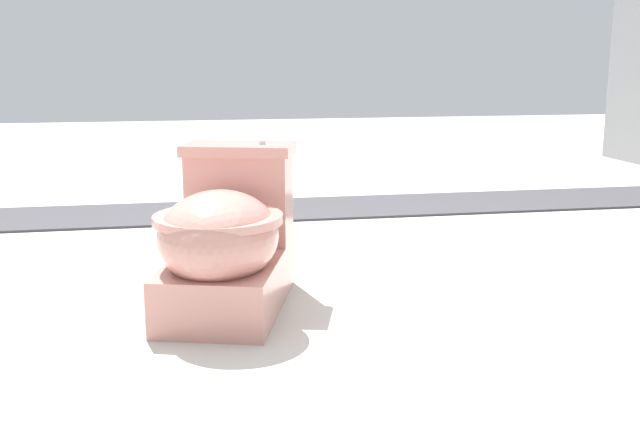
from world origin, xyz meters
TOP-DOWN VIEW (x-y plane):
  - ground_plane at (0.00, 0.00)m, footprint 14.00×14.00m
  - gravel_strip at (-1.33, 0.50)m, footprint 0.56×8.00m
  - toilet at (0.18, -0.10)m, footprint 0.71×0.53m

SIDE VIEW (x-z plane):
  - ground_plane at x=0.00m, z-range 0.00..0.00m
  - gravel_strip at x=-1.33m, z-range 0.00..0.01m
  - toilet at x=0.18m, z-range -0.04..0.48m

